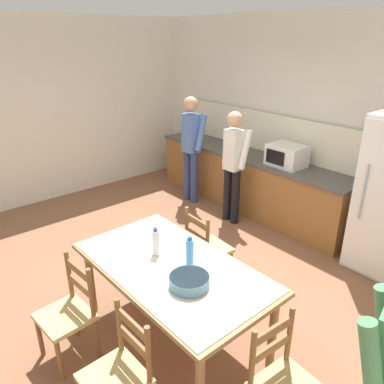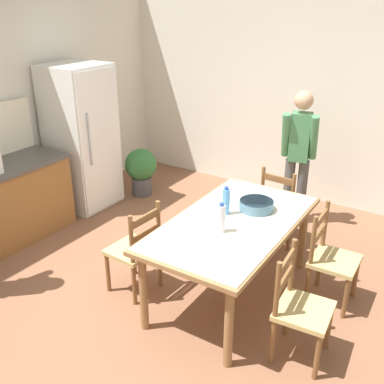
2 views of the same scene
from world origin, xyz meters
name	(u,v)px [view 1 (image 1 of 2)]	position (x,y,z in m)	size (l,w,h in m)	color
ground_plane	(167,284)	(0.00, 0.00, 0.00)	(8.32, 8.32, 0.00)	brown
wall_back	(317,124)	(0.00, 2.66, 1.45)	(6.52, 0.12, 2.90)	silver
wall_left	(42,113)	(-3.26, 0.00, 1.45)	(0.12, 5.20, 2.90)	silver
kitchen_counter	(248,181)	(-0.82, 2.23, 0.45)	(3.53, 0.66, 0.89)	brown
counter_splashback	(264,132)	(-0.82, 2.54, 1.19)	(3.49, 0.03, 0.60)	#EFE8CB
microwave	(287,155)	(-0.13, 2.21, 1.04)	(0.50, 0.39, 0.30)	white
dining_table	(172,273)	(0.67, -0.41, 0.70)	(1.82, 1.02, 0.78)	olive
bottle_near_centre	(156,242)	(0.44, -0.42, 0.91)	(0.07, 0.07, 0.27)	silver
bottle_off_centre	(190,252)	(0.76, -0.29, 0.91)	(0.07, 0.07, 0.27)	#4C8ED6
serving_bowl	(189,280)	(0.99, -0.48, 0.84)	(0.32, 0.32, 0.09)	slate
chair_side_near_right	(119,375)	(1.09, -1.20, 0.44)	(0.43, 0.41, 0.91)	brown
chair_side_far_left	(206,248)	(0.25, 0.37, 0.44)	(0.44, 0.42, 0.91)	brown
chair_side_near_left	(69,313)	(0.27, -1.21, 0.44)	(0.45, 0.43, 0.91)	brown
person_at_sink	(191,145)	(-1.61, 1.71, 0.97)	(0.43, 0.30, 1.73)	navy
person_at_counter	(233,162)	(-0.65, 1.69, 0.93)	(0.41, 0.29, 1.65)	black
person_by_table	(383,384)	(2.42, -0.34, 0.92)	(0.33, 0.45, 1.63)	#4C4C4C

